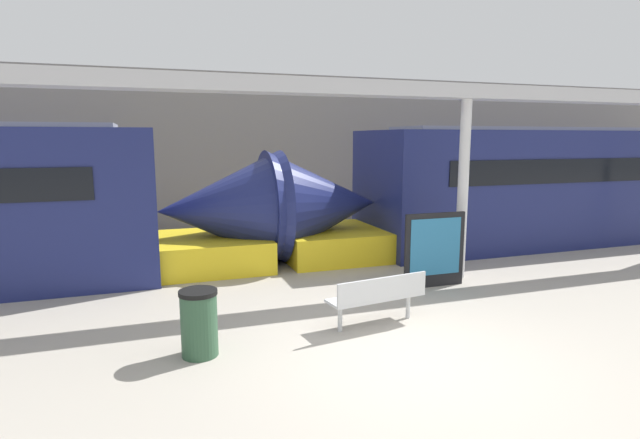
{
  "coord_description": "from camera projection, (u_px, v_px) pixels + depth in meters",
  "views": [
    {
      "loc": [
        -3.16,
        -5.51,
        2.9
      ],
      "look_at": [
        -0.18,
        3.2,
        1.4
      ],
      "focal_mm": 28.0,
      "sensor_mm": 36.0,
      "label": 1
    }
  ],
  "objects": [
    {
      "name": "bench_near",
      "position": [
        378.0,
        295.0,
        7.72
      ],
      "size": [
        1.64,
        0.66,
        0.82
      ],
      "rotation": [
        0.0,
        0.0,
        0.14
      ],
      "color": "silver",
      "rests_on": "ground_plane"
    },
    {
      "name": "station_wall",
      "position": [
        249.0,
        151.0,
        16.45
      ],
      "size": [
        56.0,
        0.2,
        5.0
      ],
      "primitive_type": "cube",
      "color": "gray",
      "rests_on": "ground_plane"
    },
    {
      "name": "train_left",
      "position": [
        581.0,
        186.0,
        14.63
      ],
      "size": [
        18.7,
        2.93,
        3.2
      ],
      "color": "navy",
      "rests_on": "ground_plane"
    },
    {
      "name": "canopy_beam",
      "position": [
        467.0,
        92.0,
        9.95
      ],
      "size": [
        28.0,
        0.6,
        0.28
      ],
      "primitive_type": "cube",
      "color": "#B7B7BC",
      "rests_on": "support_column_near"
    },
    {
      "name": "support_column_near",
      "position": [
        463.0,
        191.0,
        10.27
      ],
      "size": [
        0.22,
        0.22,
        3.67
      ],
      "primitive_type": "cylinder",
      "color": "silver",
      "rests_on": "ground_plane"
    },
    {
      "name": "ground_plane",
      "position": [
        411.0,
        359.0,
        6.62
      ],
      "size": [
        60.0,
        60.0,
        0.0
      ],
      "primitive_type": "plane",
      "color": "#A8A093"
    },
    {
      "name": "trash_bin",
      "position": [
        199.0,
        323.0,
        6.67
      ],
      "size": [
        0.51,
        0.51,
        0.91
      ],
      "color": "#2D5138",
      "rests_on": "ground_plane"
    },
    {
      "name": "poster_board",
      "position": [
        435.0,
        250.0,
        9.76
      ],
      "size": [
        1.3,
        0.07,
        1.47
      ],
      "color": "black",
      "rests_on": "ground_plane"
    }
  ]
}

